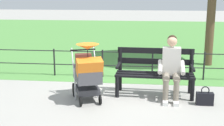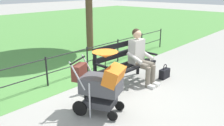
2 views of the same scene
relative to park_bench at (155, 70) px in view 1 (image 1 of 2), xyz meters
The scene contains 7 objects.
ground_plane 0.84m from the park_bench, 10.04° to the left, with size 60.00×60.00×0.00m, color #9E9B93.
grass_lawn 8.72m from the park_bench, 85.72° to the right, with size 40.00×16.00×0.01m, color #518E42.
park_bench is the anchor object (origin of this frame).
person_on_bench 0.42m from the park_bench, 144.84° to the left, with size 0.55×0.74×1.28m.
stroller 1.44m from the park_bench, 22.96° to the left, with size 0.78×1.00×1.15m.
handbag 1.16m from the park_bench, 150.06° to the left, with size 0.32×0.14×0.37m.
park_fence 1.23m from the park_bench, 82.95° to the right, with size 8.75×0.04×0.70m.
Camera 1 is at (-0.46, 6.23, 2.12)m, focal length 49.94 mm.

